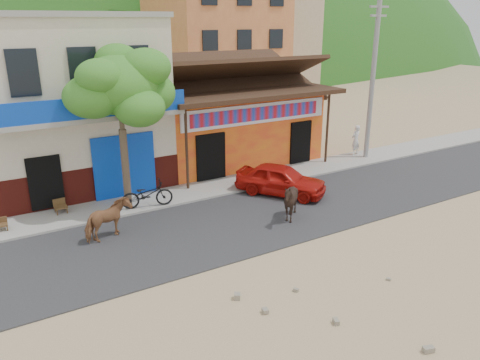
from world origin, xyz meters
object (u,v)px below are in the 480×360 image
object	(u,v)px
pedestrian	(356,140)
cafe_chair_left	(60,201)
tree	(122,129)
cow_tan	(108,220)
red_car	(281,179)
scooter	(147,194)
utility_pole	(373,79)
cafe_chair_right	(1,219)
cow_dark	(290,201)

from	to	relation	value
pedestrian	cafe_chair_left	distance (m)	14.98
tree	cow_tan	size ratio (longest dim) A/B	3.82
cow_tan	red_car	bearing A→B (deg)	-107.16
cow_tan	scooter	size ratio (longest dim) A/B	0.82
cow_tan	pedestrian	world-z (taller)	pedestrian
utility_pole	red_car	world-z (taller)	utility_pole
scooter	cow_tan	bearing A→B (deg)	143.44
tree	cafe_chair_right	xyz separation A→B (m)	(-4.40, 0.07, -2.60)
cow_dark	cafe_chair_right	world-z (taller)	cow_dark
tree	cow_tan	xyz separation A→B (m)	(-1.41, -2.28, -2.42)
utility_pole	red_car	bearing A→B (deg)	-163.79
utility_pole	red_car	size ratio (longest dim) A/B	2.15
cow_tan	pedestrian	distance (m)	14.35
cow_tan	cafe_chair_right	bearing A→B (deg)	30.90
scooter	cafe_chair_left	bearing A→B (deg)	81.39
tree	pedestrian	distance (m)	12.82
utility_pole	cafe_chair_left	world-z (taller)	utility_pole
red_car	scooter	xyz separation A→B (m)	(-5.29, 1.31, -0.05)
cow_dark	pedestrian	distance (m)	9.39
cow_dark	cafe_chair_right	bearing A→B (deg)	-116.74
cow_dark	pedestrian	world-z (taller)	pedestrian
pedestrian	cafe_chair_right	xyz separation A→B (m)	(-17.00, -0.74, -0.39)
pedestrian	cow_dark	bearing A→B (deg)	20.00
cow_tan	cafe_chair_right	xyz separation A→B (m)	(-2.99, 2.36, -0.19)
scooter	pedestrian	bearing A→B (deg)	-71.96
scooter	cafe_chair_right	distance (m)	5.03
cow_dark	pedestrian	bearing A→B (deg)	120.14
tree	pedestrian	size ratio (longest dim) A/B	3.80
red_car	cafe_chair_left	size ratio (longest dim) A/B	3.93
utility_pole	cow_dark	world-z (taller)	utility_pole
utility_pole	tree	bearing A→B (deg)	-179.10
scooter	cafe_chair_right	size ratio (longest dim) A/B	2.44
red_car	cafe_chair_right	size ratio (longest dim) A/B	4.71
tree	cafe_chair_left	size ratio (longest dim) A/B	6.34
cow_dark	scooter	distance (m)	5.43
cow_dark	red_car	xyz separation A→B (m)	(1.26, 2.33, -0.09)
utility_pole	red_car	distance (m)	7.98
cow_dark	cafe_chair_left	world-z (taller)	cow_dark
cow_tan	red_car	size ratio (longest dim) A/B	0.42
utility_pole	cafe_chair_right	size ratio (longest dim) A/B	10.13
cafe_chair_right	cow_dark	bearing A→B (deg)	-21.48
tree	red_car	bearing A→B (deg)	-17.08
cow_tan	scooter	world-z (taller)	cow_tan
tree	utility_pole	xyz separation A→B (m)	(12.80, 0.20, 1.00)
tree	utility_pole	size ratio (longest dim) A/B	0.75
cafe_chair_left	pedestrian	bearing A→B (deg)	-0.86
utility_pole	pedestrian	distance (m)	3.27
cafe_chair_left	red_car	bearing A→B (deg)	-17.94
cow_tan	cafe_chair_right	size ratio (longest dim) A/B	1.99
cow_dark	scooter	xyz separation A→B (m)	(-4.02, 3.64, -0.14)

